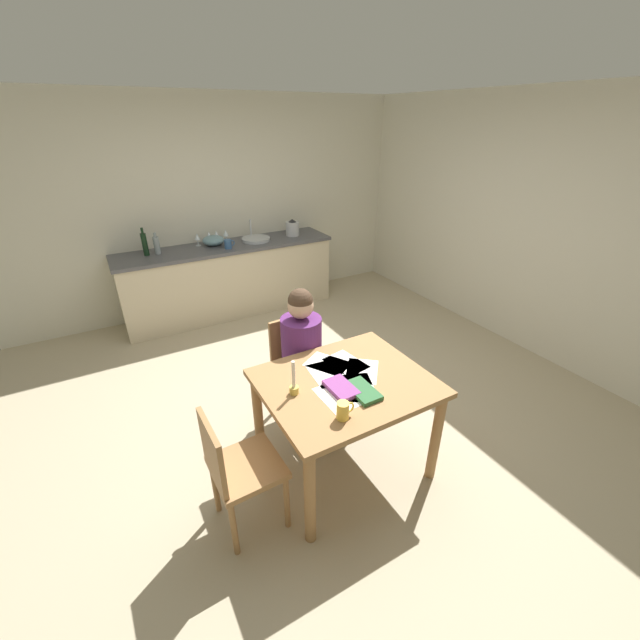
% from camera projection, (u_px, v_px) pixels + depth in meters
% --- Properties ---
extents(ground_plane, '(5.20, 5.20, 0.04)m').
position_uv_depth(ground_plane, '(313.00, 405.00, 3.61)').
color(ground_plane, tan).
extents(wall_back, '(5.20, 0.12, 2.60)m').
position_uv_depth(wall_back, '(214.00, 207.00, 5.01)').
color(wall_back, beige).
rests_on(wall_back, ground).
extents(wall_right, '(0.12, 5.20, 2.60)m').
position_uv_depth(wall_right, '(529.00, 226.00, 4.14)').
color(wall_right, beige).
rests_on(wall_right, ground).
extents(kitchen_counter, '(2.67, 0.64, 0.90)m').
position_uv_depth(kitchen_counter, '(230.00, 279.00, 5.12)').
color(kitchen_counter, beige).
rests_on(kitchen_counter, ground).
extents(dining_table, '(1.10, 0.92, 0.76)m').
position_uv_depth(dining_table, '(345.00, 395.00, 2.68)').
color(dining_table, '#9E7042').
rests_on(dining_table, ground).
extents(chair_at_table, '(0.42, 0.42, 0.87)m').
position_uv_depth(chair_at_table, '(297.00, 364.00, 3.29)').
color(chair_at_table, '#9E7042').
rests_on(chair_at_table, ground).
extents(person_seated, '(0.34, 0.60, 1.19)m').
position_uv_depth(person_seated, '(306.00, 353.00, 3.09)').
color(person_seated, '#592666').
rests_on(person_seated, ground).
extents(chair_side_empty, '(0.41, 0.41, 0.87)m').
position_uv_depth(chair_side_empty, '(237.00, 468.00, 2.32)').
color(chair_side_empty, '#9E7042').
rests_on(chair_side_empty, ground).
extents(coffee_mug, '(0.12, 0.07, 0.11)m').
position_uv_depth(coffee_mug, '(343.00, 410.00, 2.28)').
color(coffee_mug, '#F2CC4C').
rests_on(coffee_mug, dining_table).
extents(candlestick, '(0.06, 0.06, 0.24)m').
position_uv_depth(candlestick, '(294.00, 385.00, 2.47)').
color(candlestick, gold).
rests_on(candlestick, dining_table).
extents(book_magazine, '(0.15, 0.26, 0.03)m').
position_uv_depth(book_magazine, '(362.00, 391.00, 2.50)').
color(book_magazine, '#2B5F33').
rests_on(book_magazine, dining_table).
extents(book_cookery, '(0.15, 0.24, 0.03)m').
position_uv_depth(book_cookery, '(341.00, 388.00, 2.52)').
color(book_cookery, '#833B81').
rests_on(book_cookery, dining_table).
extents(paper_letter, '(0.24, 0.32, 0.00)m').
position_uv_depth(paper_letter, '(327.00, 373.00, 2.70)').
color(paper_letter, white).
rests_on(paper_letter, dining_table).
extents(paper_bill, '(0.30, 0.35, 0.00)m').
position_uv_depth(paper_bill, '(358.00, 387.00, 2.56)').
color(paper_bill, white).
rests_on(paper_bill, dining_table).
extents(paper_envelope, '(0.26, 0.33, 0.00)m').
position_uv_depth(paper_envelope, '(346.00, 363.00, 2.81)').
color(paper_envelope, white).
rests_on(paper_envelope, dining_table).
extents(paper_receipt, '(0.22, 0.30, 0.00)m').
position_uv_depth(paper_receipt, '(338.00, 396.00, 2.48)').
color(paper_receipt, white).
rests_on(paper_receipt, dining_table).
extents(paper_notice, '(0.35, 0.36, 0.00)m').
position_uv_depth(paper_notice, '(362.00, 371.00, 2.72)').
color(paper_notice, white).
rests_on(paper_notice, dining_table).
extents(paper_flyer, '(0.33, 0.36, 0.00)m').
position_uv_depth(paper_flyer, '(328.00, 364.00, 2.80)').
color(paper_flyer, white).
rests_on(paper_flyer, dining_table).
extents(sink_unit, '(0.36, 0.36, 0.24)m').
position_uv_depth(sink_unit, '(256.00, 239.00, 5.08)').
color(sink_unit, '#B2B7BC').
rests_on(sink_unit, kitchen_counter).
extents(bottle_oil, '(0.06, 0.06, 0.32)m').
position_uv_depth(bottle_oil, '(145.00, 244.00, 4.50)').
color(bottle_oil, black).
rests_on(bottle_oil, kitchen_counter).
extents(bottle_vinegar, '(0.07, 0.07, 0.25)m').
position_uv_depth(bottle_vinegar, '(157.00, 245.00, 4.56)').
color(bottle_vinegar, '#8C999E').
rests_on(bottle_vinegar, kitchen_counter).
extents(mixing_bowl, '(0.26, 0.26, 0.12)m').
position_uv_depth(mixing_bowl, '(213.00, 240.00, 4.89)').
color(mixing_bowl, '#668C99').
rests_on(mixing_bowl, kitchen_counter).
extents(stovetop_kettle, '(0.18, 0.18, 0.22)m').
position_uv_depth(stovetop_kettle, '(292.00, 228.00, 5.28)').
color(stovetop_kettle, '#B7BABF').
rests_on(stovetop_kettle, kitchen_counter).
extents(wine_glass_near_sink, '(0.07, 0.07, 0.15)m').
position_uv_depth(wine_glass_near_sink, '(226.00, 233.00, 5.01)').
color(wine_glass_near_sink, silver).
rests_on(wine_glass_near_sink, kitchen_counter).
extents(wine_glass_by_kettle, '(0.07, 0.07, 0.15)m').
position_uv_depth(wine_glass_by_kettle, '(216.00, 234.00, 4.95)').
color(wine_glass_by_kettle, silver).
rests_on(wine_glass_by_kettle, kitchen_counter).
extents(wine_glass_back_left, '(0.07, 0.07, 0.15)m').
position_uv_depth(wine_glass_back_left, '(209.00, 235.00, 4.91)').
color(wine_glass_back_left, silver).
rests_on(wine_glass_back_left, kitchen_counter).
extents(wine_glass_back_right, '(0.07, 0.07, 0.15)m').
position_uv_depth(wine_glass_back_right, '(197.00, 237.00, 4.85)').
color(wine_glass_back_right, silver).
rests_on(wine_glass_back_right, kitchen_counter).
extents(teacup_on_counter, '(0.13, 0.09, 0.11)m').
position_uv_depth(teacup_on_counter, '(228.00, 244.00, 4.77)').
color(teacup_on_counter, '#33598C').
rests_on(teacup_on_counter, kitchen_counter).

